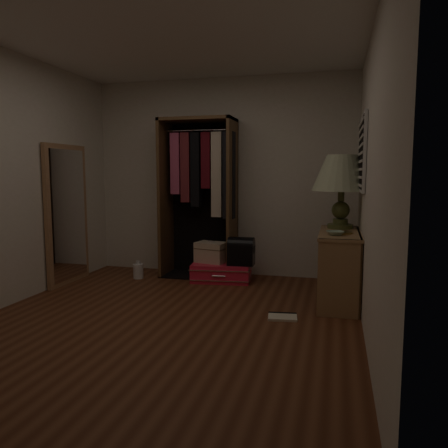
# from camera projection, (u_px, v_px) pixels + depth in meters

# --- Properties ---
(ground) EXTENTS (4.00, 4.00, 0.00)m
(ground) POSITION_uv_depth(u_px,v_px,m) (167.00, 320.00, 4.06)
(ground) COLOR #572C19
(ground) RESTS_ON ground
(room_walls) EXTENTS (3.52, 4.02, 2.60)m
(room_walls) POSITION_uv_depth(u_px,v_px,m) (174.00, 157.00, 3.90)
(room_walls) COLOR beige
(room_walls) RESTS_ON ground
(console_bookshelf) EXTENTS (0.42, 1.12, 0.75)m
(console_bookshelf) POSITION_uv_depth(u_px,v_px,m) (339.00, 265.00, 4.63)
(console_bookshelf) COLOR #9C734B
(console_bookshelf) RESTS_ON ground
(open_wardrobe) EXTENTS (0.96, 0.50, 2.05)m
(open_wardrobe) POSITION_uv_depth(u_px,v_px,m) (202.00, 185.00, 5.67)
(open_wardrobe) COLOR brown
(open_wardrobe) RESTS_ON ground
(floor_mirror) EXTENTS (0.06, 0.80, 1.70)m
(floor_mirror) POSITION_uv_depth(u_px,v_px,m) (67.00, 215.00, 5.34)
(floor_mirror) COLOR #A47650
(floor_mirror) RESTS_ON ground
(pink_suitcase) EXTENTS (0.80, 0.62, 0.23)m
(pink_suitcase) POSITION_uv_depth(u_px,v_px,m) (222.00, 271.00, 5.56)
(pink_suitcase) COLOR red
(pink_suitcase) RESTS_ON ground
(train_case) EXTENTS (0.43, 0.34, 0.28)m
(train_case) POSITION_uv_depth(u_px,v_px,m) (211.00, 252.00, 5.55)
(train_case) COLOR #BEAB91
(train_case) RESTS_ON pink_suitcase
(black_bag) EXTENTS (0.33, 0.22, 0.35)m
(black_bag) POSITION_uv_depth(u_px,v_px,m) (241.00, 251.00, 5.38)
(black_bag) COLOR black
(black_bag) RESTS_ON pink_suitcase
(table_lamp) EXTENTS (0.78, 0.78, 0.80)m
(table_lamp) POSITION_uv_depth(u_px,v_px,m) (342.00, 175.00, 4.76)
(table_lamp) COLOR #465026
(table_lamp) RESTS_ON console_bookshelf
(brass_tray) EXTENTS (0.32, 0.32, 0.01)m
(brass_tray) POSITION_uv_depth(u_px,v_px,m) (340.00, 232.00, 4.44)
(brass_tray) COLOR olive
(brass_tray) RESTS_ON console_bookshelf
(ceramic_bowl) EXTENTS (0.21, 0.21, 0.04)m
(ceramic_bowl) POSITION_uv_depth(u_px,v_px,m) (335.00, 233.00, 4.29)
(ceramic_bowl) COLOR #9AB9A1
(ceramic_bowl) RESTS_ON console_bookshelf
(white_jug) EXTENTS (0.16, 0.16, 0.23)m
(white_jug) POSITION_uv_depth(u_px,v_px,m) (138.00, 271.00, 5.65)
(white_jug) COLOR silver
(white_jug) RESTS_ON ground
(floor_book) EXTENTS (0.29, 0.25, 0.03)m
(floor_book) POSITION_uv_depth(u_px,v_px,m) (283.00, 316.00, 4.12)
(floor_book) COLOR beige
(floor_book) RESTS_ON ground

